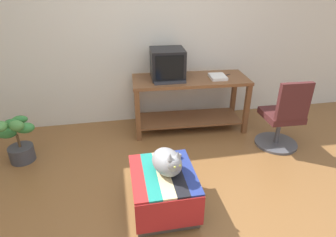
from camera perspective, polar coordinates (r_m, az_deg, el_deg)
ground_plane at (r=2.68m, az=2.53°, el=-18.99°), size 14.00×14.00×0.00m
back_wall at (r=3.94m, az=-4.15°, el=17.71°), size 8.00×0.10×2.60m
desk at (r=3.82m, az=4.42°, el=4.82°), size 1.54×0.66×0.72m
tv_monitor at (r=3.69m, az=-0.11°, el=10.91°), size 0.44×0.43×0.38m
keyboard at (r=3.56m, az=0.31°, el=7.42°), size 0.40×0.15×0.02m
book at (r=3.78m, az=9.97°, el=8.28°), size 0.22×0.27×0.04m
ottoman_with_blanket at (r=2.62m, az=-0.94°, el=-14.31°), size 0.56×0.67×0.39m
cat at (r=2.43m, az=-0.03°, el=-8.72°), size 0.34×0.41×0.28m
potted_plant at (r=3.60m, az=-27.90°, el=-4.01°), size 0.42×0.37×0.57m
office_chair at (r=3.66m, az=22.18°, el=-0.10°), size 0.52×0.52×0.89m
pen at (r=3.91m, az=11.72°, el=8.55°), size 0.12×0.08×0.01m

